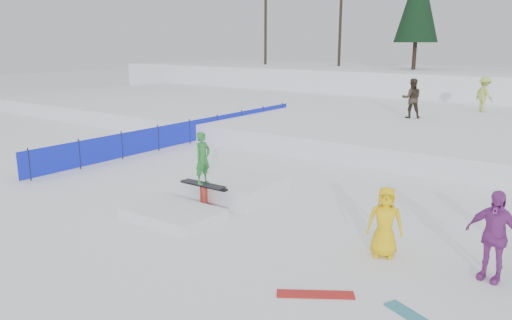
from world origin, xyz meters
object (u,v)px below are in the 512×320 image
Objects in this scene: walker_olive at (412,98)px; jib_rail_feature at (217,192)px; walker_ygreen at (484,95)px; safety_fence at (190,131)px; spectator_yellow at (385,222)px; spectator_purple at (493,236)px.

jib_rail_feature is (-0.71, -13.88, -1.46)m from walker_olive.
walker_ygreen is (2.40, 4.32, -0.03)m from walker_olive.
walker_olive reaches higher than walker_ygreen.
spectator_yellow reaches higher than safety_fence.
spectator_purple is at bearing -24.48° from safety_fence.
walker_ygreen is (9.56, 12.49, 1.18)m from safety_fence.
jib_rail_feature is (-5.24, 0.72, -0.46)m from spectator_yellow.
walker_olive is 1.08× the size of spectator_purple.
spectator_purple is 0.41× the size of jib_rail_feature.
safety_fence is 13.34m from spectator_yellow.
walker_olive is 0.44× the size of jib_rail_feature.
safety_fence is at bearing 92.47° from walker_ygreen.
walker_olive is 15.31m from spectator_yellow.
spectator_purple is at bearing 88.64° from walker_olive.
walker_olive is 1.03× the size of walker_ygreen.
walker_olive is at bearing 87.08° from jib_rail_feature.
safety_fence is at bearing 138.46° from jib_rail_feature.
safety_fence is 8.58× the size of walker_ygreen.
safety_fence is 8.62m from jib_rail_feature.
jib_rail_feature is at bearing -41.54° from safety_fence.
spectator_purple is (4.20, -18.75, -0.84)m from walker_ygreen.
walker_ygreen is 1.04× the size of spectator_purple.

